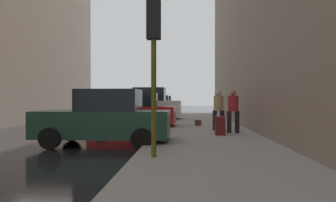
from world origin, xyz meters
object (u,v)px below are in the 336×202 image
object	(u,v)px
rolling_suitcase	(220,126)
duffel_bag	(198,123)
pedestrian_in_tan_coat	(218,108)
parked_dark_green_sedan	(105,119)
traffic_light	(154,43)
parked_blue_sedan	(160,105)
pedestrian_in_red_jacket	(233,109)
parked_gray_coupe	(156,106)
fire_hydrant	(167,122)
parked_red_hatchback	(134,112)
parked_white_van	(147,106)

from	to	relation	value
rolling_suitcase	duffel_bag	world-z (taller)	rolling_suitcase
pedestrian_in_tan_coat	duffel_bag	distance (m)	2.90
parked_dark_green_sedan	rolling_suitcase	xyz separation A→B (m)	(3.86, 1.94, -0.36)
parked_dark_green_sedan	traffic_light	bearing A→B (deg)	-57.05
parked_dark_green_sedan	traffic_light	distance (m)	3.91
parked_dark_green_sedan	pedestrian_in_tan_coat	distance (m)	5.36
parked_blue_sedan	pedestrian_in_red_jacket	bearing A→B (deg)	-77.44
parked_gray_coupe	traffic_light	xyz separation A→B (m)	(1.85, -20.48, 1.91)
parked_blue_sedan	rolling_suitcase	size ratio (longest dim) A/B	4.07
pedestrian_in_red_jacket	rolling_suitcase	size ratio (longest dim) A/B	1.64
fire_hydrant	parked_dark_green_sedan	bearing A→B (deg)	-116.53
pedestrian_in_red_jacket	duffel_bag	size ratio (longest dim) A/B	3.89
parked_gray_coupe	rolling_suitcase	size ratio (longest dim) A/B	4.05
traffic_light	duffel_bag	bearing A→B (deg)	81.58
parked_red_hatchback	parked_white_van	distance (m)	5.78
fire_hydrant	pedestrian_in_tan_coat	xyz separation A→B (m)	(2.17, -0.02, 0.61)
parked_red_hatchback	fire_hydrant	bearing A→B (deg)	-51.52
parked_blue_sedan	duffel_bag	distance (m)	16.67
parked_gray_coupe	pedestrian_in_tan_coat	distance (m)	14.58
fire_hydrant	rolling_suitcase	world-z (taller)	rolling_suitcase
fire_hydrant	traffic_light	world-z (taller)	traffic_light
parked_dark_green_sedan	pedestrian_in_tan_coat	world-z (taller)	pedestrian_in_tan_coat
parked_dark_green_sedan	parked_blue_sedan	xyz separation A→B (m)	(-0.00, 22.62, 0.00)
duffel_bag	parked_blue_sedan	bearing A→B (deg)	101.08
parked_blue_sedan	parked_red_hatchback	bearing A→B (deg)	-90.00
rolling_suitcase	parked_red_hatchback	bearing A→B (deg)	134.44
traffic_light	rolling_suitcase	size ratio (longest dim) A/B	3.46
traffic_light	duffel_bag	distance (m)	9.55
parked_dark_green_sedan	duffel_bag	world-z (taller)	parked_dark_green_sedan
fire_hydrant	rolling_suitcase	size ratio (longest dim) A/B	0.68
pedestrian_in_tan_coat	rolling_suitcase	size ratio (longest dim) A/B	1.64
parked_dark_green_sedan	parked_white_van	xyz separation A→B (m)	(-0.00, 11.66, 0.18)
parked_dark_green_sedan	pedestrian_in_red_jacket	world-z (taller)	pedestrian_in_red_jacket
parked_white_van	duffel_bag	distance (m)	6.32
parked_blue_sedan	fire_hydrant	world-z (taller)	parked_blue_sedan
parked_gray_coupe	rolling_suitcase	bearing A→B (deg)	-76.15
parked_blue_sedan	pedestrian_in_tan_coat	world-z (taller)	pedestrian_in_tan_coat
fire_hydrant	rolling_suitcase	bearing A→B (deg)	-39.04
parked_blue_sedan	pedestrian_in_tan_coat	distance (m)	19.44
parked_white_van	parked_blue_sedan	xyz separation A→B (m)	(0.00, 10.96, -0.18)
parked_dark_green_sedan	fire_hydrant	size ratio (longest dim) A/B	5.98
fire_hydrant	duffel_bag	distance (m)	3.01
parked_red_hatchback	parked_white_van	bearing A→B (deg)	90.00
parked_gray_coupe	parked_dark_green_sedan	bearing A→B (deg)	-90.00
pedestrian_in_tan_coat	duffel_bag	xyz separation A→B (m)	(-0.77, 2.67, -0.81)
parked_dark_green_sedan	parked_red_hatchback	xyz separation A→B (m)	(-0.00, 5.88, 0.00)
parked_gray_coupe	fire_hydrant	xyz separation A→B (m)	(1.80, -14.01, -0.35)
parked_white_van	parked_gray_coupe	bearing A→B (deg)	90.00
fire_hydrant	traffic_light	xyz separation A→B (m)	(0.05, -6.47, 2.26)
rolling_suitcase	duffel_bag	bearing A→B (deg)	98.69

